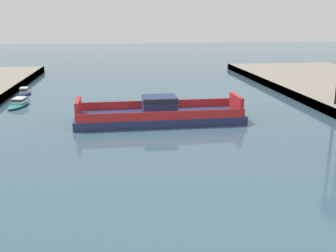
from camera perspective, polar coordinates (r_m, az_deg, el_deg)
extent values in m
cube|color=navy|center=(51.58, -1.25, 1.19)|extent=(21.94, 7.33, 1.10)
cube|color=red|center=(54.57, -1.69, 3.18)|extent=(20.92, 0.58, 1.10)
cube|color=red|center=(48.07, -0.75, 1.48)|extent=(20.92, 0.58, 1.10)
cube|color=navy|center=(51.18, -1.26, 3.05)|extent=(4.44, 3.86, 2.33)
cube|color=black|center=(51.01, -1.26, 3.94)|extent=(4.48, 3.90, 0.60)
cube|color=red|center=(53.45, 9.89, 3.29)|extent=(0.61, 4.80, 2.20)
cube|color=red|center=(51.00, -12.94, 2.54)|extent=(0.61, 4.80, 2.20)
ellipsoid|color=#237075|center=(65.10, -20.91, 2.91)|extent=(3.27, 6.80, 0.49)
cube|color=silver|center=(65.43, -20.80, 3.54)|extent=(1.96, 2.50, 0.75)
cube|color=black|center=(65.41, -20.81, 3.62)|extent=(2.01, 2.57, 0.23)
ellipsoid|color=navy|center=(74.63, -20.07, 4.45)|extent=(1.84, 4.97, 0.37)
cube|color=silver|center=(74.16, -20.18, 4.91)|extent=(1.26, 1.75, 1.00)
cube|color=black|center=(74.14, -20.19, 5.01)|extent=(1.29, 1.80, 0.30)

